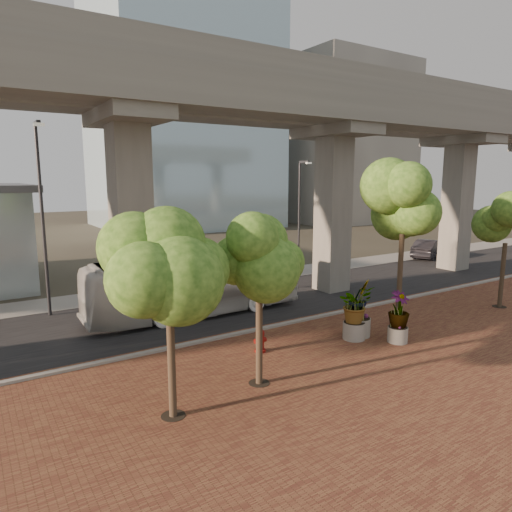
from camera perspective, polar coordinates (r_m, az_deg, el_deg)
ground at (r=22.94m, az=1.37°, el=-7.25°), size 160.00×160.00×0.00m
brick_plaza at (r=17.29m, az=16.78°, el=-13.40°), size 70.00×13.00×0.06m
asphalt_road at (r=24.55m, az=-1.25°, el=-6.05°), size 90.00×8.00×0.04m
curb_strip at (r=21.36m, az=4.40°, el=-8.34°), size 70.00×0.25×0.16m
far_sidewalk at (r=29.24m, az=-6.88°, el=-3.52°), size 90.00×3.00×0.06m
transit_viaduct at (r=23.63m, az=-1.31°, el=11.16°), size 72.00×5.60×12.40m
midrise_block at (r=74.10m, az=10.54°, el=13.69°), size 18.00×16.00×24.00m
transit_bus at (r=22.50m, az=-7.63°, el=-3.76°), size 10.69×2.76×2.96m
parked_car at (r=41.14m, az=20.74°, el=0.83°), size 4.99×3.28×1.55m
fire_hydrant at (r=17.88m, az=0.53°, el=-10.47°), size 0.48×0.44×0.97m
planter_front at (r=19.38m, az=12.26°, el=-6.25°), size 2.06×2.06×2.27m
planter_right at (r=19.50m, az=17.42°, el=-6.65°), size 1.99×1.99×2.13m
planter_left at (r=19.78m, az=12.79°, el=-5.58°), size 2.25×2.25×2.47m
street_tree_far_west at (r=12.40m, az=-10.90°, el=-1.48°), size 3.60×3.60×5.93m
street_tree_near_west at (r=14.23m, az=0.41°, el=0.02°), size 3.58×3.58×5.89m
street_tree_near_east at (r=20.24m, az=17.97°, el=5.85°), size 3.94×3.94×7.25m
street_tree_far_east at (r=26.40m, az=28.87°, el=3.47°), size 3.33×3.33×5.85m
streetlamp_west at (r=23.80m, az=-25.18°, el=5.57°), size 0.45×1.33×9.17m
streetlamp_east at (r=32.37m, az=5.53°, el=5.92°), size 0.39×1.13×7.82m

